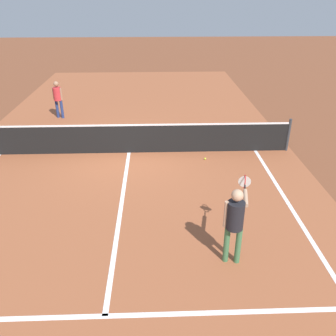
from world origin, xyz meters
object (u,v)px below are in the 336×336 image
at_px(player_far, 58,96).
at_px(net, 128,138).
at_px(tennis_ball_near_net, 205,159).
at_px(player_near, 235,218).

bearing_deg(player_far, net, -49.92).
height_order(net, tennis_ball_near_net, net).
distance_m(net, tennis_ball_near_net, 2.50).
height_order(net, player_far, player_far).
distance_m(net, player_far, 4.67).
xyz_separation_m(net, player_near, (2.30, -5.15, 0.50)).
bearing_deg(tennis_ball_near_net, player_near, -91.06).
bearing_deg(net, player_near, -65.95).
xyz_separation_m(net, tennis_ball_near_net, (2.38, -0.62, -0.46)).
height_order(player_near, player_far, player_near).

